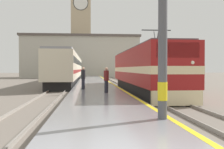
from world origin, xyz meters
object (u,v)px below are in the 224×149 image
at_px(passenger_train, 69,68).
at_px(second_waiting_passenger, 83,78).
at_px(person_on_platform, 106,79).
at_px(clock_tower, 81,22).
at_px(locomotive_train, 143,70).

relative_size(passenger_train, second_waiting_passenger, 17.67).
xyz_separation_m(person_on_platform, second_waiting_passenger, (-1.61, 3.07, 0.02)).
bearing_deg(passenger_train, clock_tower, 88.16).
distance_m(second_waiting_passenger, clock_tower, 50.16).
relative_size(locomotive_train, second_waiting_passenger, 9.98).
distance_m(passenger_train, second_waiting_passenger, 17.40).
bearing_deg(locomotive_train, second_waiting_passenger, -167.26).
height_order(person_on_platform, second_waiting_passenger, second_waiting_passenger).
xyz_separation_m(locomotive_train, person_on_platform, (-3.44, -4.21, -0.59)).
height_order(passenger_train, person_on_platform, passenger_train).
distance_m(locomotive_train, second_waiting_passenger, 5.21).
distance_m(locomotive_train, clock_tower, 49.30).
xyz_separation_m(passenger_train, clock_tower, (1.00, 31.20, 12.19)).
distance_m(person_on_platform, clock_tower, 53.20).
height_order(passenger_train, clock_tower, clock_tower).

